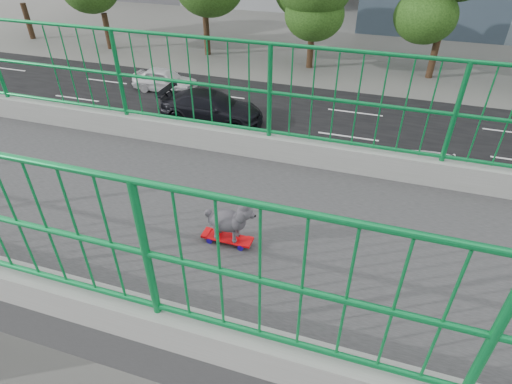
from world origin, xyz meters
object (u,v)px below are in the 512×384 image
object	(u,v)px
poodle	(229,219)
car_4	(165,80)
car_3	(212,107)
car_2	(442,175)
skateboard	(227,238)

from	to	relation	value
poodle	car_4	bearing A→B (deg)	-147.92
poodle	car_3	world-z (taller)	poodle
car_2	car_3	xyz separation A→B (m)	(-3.20, -11.21, 0.06)
skateboard	poodle	size ratio (longest dim) A/B	0.98
skateboard	car_2	distance (m)	14.72
poodle	car_3	xyz separation A→B (m)	(-15.88, -7.24, -6.49)
car_4	poodle	bearing A→B (deg)	-148.54
skateboard	poodle	bearing A→B (deg)	90.00
skateboard	car_2	xyz separation A→B (m)	(-12.68, 3.99, -6.32)
car_2	car_3	bearing A→B (deg)	74.07
car_2	car_3	size ratio (longest dim) A/B	0.96
car_3	poodle	bearing A→B (deg)	-155.47
skateboard	car_3	world-z (taller)	skateboard
car_2	car_4	xyz separation A→B (m)	(-6.40, -15.64, -0.05)
poodle	car_2	xyz separation A→B (m)	(-12.68, 3.97, -6.56)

